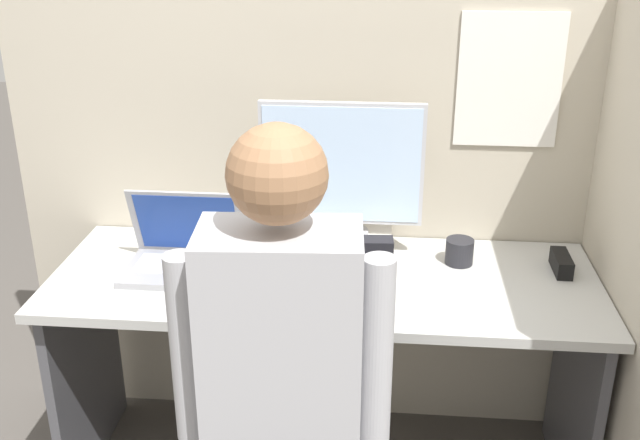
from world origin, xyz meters
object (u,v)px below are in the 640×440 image
paper_box (341,244)px  stapler (561,263)px  person (278,392)px  monitor (341,169)px  carrot_toy (360,306)px  coffee_mug (459,252)px  laptop (185,255)px

paper_box → stapler: paper_box is taller
person → paper_box: bearing=84.9°
monitor → carrot_toy: size_ratio=3.62×
monitor → coffee_mug: 0.45m
coffee_mug → carrot_toy: bearing=-130.9°
paper_box → laptop: 0.49m
person → coffee_mug: person is taller
paper_box → stapler: size_ratio=2.40×
laptop → stapler: size_ratio=2.59×
monitor → stapler: size_ratio=3.74×
person → coffee_mug: size_ratio=15.91×
carrot_toy → person: bearing=-107.6°
carrot_toy → coffee_mug: (0.30, 0.34, 0.02)m
paper_box → carrot_toy: paper_box is taller
laptop → coffee_mug: size_ratio=4.03×
coffee_mug → stapler: bearing=-5.1°
paper_box → laptop: laptop is taller
paper_box → coffee_mug: (0.38, -0.04, 0.01)m
laptop → coffee_mug: bearing=8.1°
monitor → carrot_toy: 0.47m
coffee_mug → laptop: bearing=-171.9°
carrot_toy → laptop: bearing=158.1°
stapler → coffee_mug: coffee_mug is taller
paper_box → person: (-0.08, -0.87, 0.05)m
monitor → person: size_ratio=0.37×
laptop → paper_box: bearing=18.4°
paper_box → carrot_toy: (0.08, -0.38, -0.01)m
carrot_toy → monitor: bearing=101.9°
stapler → coffee_mug: 0.31m
paper_box → monitor: size_ratio=0.64×
stapler → person: 1.11m
stapler → person: size_ratio=0.10×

